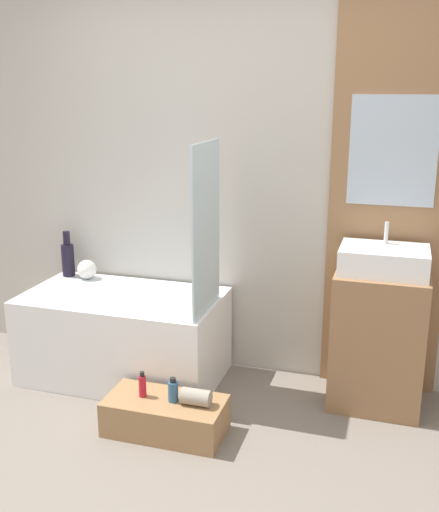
{
  "coord_description": "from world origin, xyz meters",
  "views": [
    {
      "loc": [
        0.95,
        -2.08,
        1.84
      ],
      "look_at": [
        0.09,
        0.71,
        1.01
      ],
      "focal_mm": 42.0,
      "sensor_mm": 36.0,
      "label": 1
    }
  ],
  "objects_px": {
    "vase_round_light": "(87,269)",
    "bottle_soap_primary": "(142,385)",
    "vase_tall_dark": "(68,258)",
    "bottle_soap_secondary": "(173,391)",
    "bathtub": "(124,335)",
    "sink": "(384,260)",
    "wooden_step_bench": "(165,416)"
  },
  "relations": [
    {
      "from": "bathtub",
      "to": "vase_round_light",
      "type": "relative_size",
      "value": 9.53
    },
    {
      "from": "sink",
      "to": "bottle_soap_secondary",
      "type": "height_order",
      "value": "sink"
    },
    {
      "from": "bottle_soap_primary",
      "to": "vase_tall_dark",
      "type": "bearing_deg",
      "value": 138.36
    },
    {
      "from": "sink",
      "to": "bottle_soap_primary",
      "type": "xyz_separation_m",
      "value": [
        -1.21,
        -0.67,
        -0.63
      ]
    },
    {
      "from": "bathtub",
      "to": "bottle_soap_primary",
      "type": "distance_m",
      "value": 0.67
    },
    {
      "from": "sink",
      "to": "vase_tall_dark",
      "type": "height_order",
      "value": "sink"
    },
    {
      "from": "bottle_soap_primary",
      "to": "wooden_step_bench",
      "type": "bearing_deg",
      "value": -0.0
    },
    {
      "from": "vase_tall_dark",
      "to": "bottle_soap_secondary",
      "type": "xyz_separation_m",
      "value": [
        1.09,
        -0.81,
        -0.44
      ]
    },
    {
      "from": "vase_round_light",
      "to": "bottle_soap_primary",
      "type": "relative_size",
      "value": 0.9
    },
    {
      "from": "bottle_soap_primary",
      "to": "bathtub",
      "type": "bearing_deg",
      "value": 124.26
    },
    {
      "from": "wooden_step_bench",
      "to": "bottle_soap_primary",
      "type": "height_order",
      "value": "bottle_soap_primary"
    },
    {
      "from": "vase_tall_dark",
      "to": "vase_round_light",
      "type": "bearing_deg",
      "value": -8.29
    },
    {
      "from": "bathtub",
      "to": "bottle_soap_secondary",
      "type": "xyz_separation_m",
      "value": [
        0.56,
        -0.55,
        -0.03
      ]
    },
    {
      "from": "bathtub",
      "to": "vase_round_light",
      "type": "height_order",
      "value": "vase_round_light"
    },
    {
      "from": "sink",
      "to": "vase_tall_dark",
      "type": "distance_m",
      "value": 2.14
    },
    {
      "from": "vase_round_light",
      "to": "sink",
      "type": "bearing_deg",
      "value": -3.46
    },
    {
      "from": "sink",
      "to": "bottle_soap_primary",
      "type": "bearing_deg",
      "value": -151.14
    },
    {
      "from": "vase_round_light",
      "to": "bottle_soap_secondary",
      "type": "xyz_separation_m",
      "value": [
        0.93,
        -0.79,
        -0.37
      ]
    },
    {
      "from": "vase_tall_dark",
      "to": "bottle_soap_secondary",
      "type": "bearing_deg",
      "value": -36.59
    },
    {
      "from": "bottle_soap_primary",
      "to": "sink",
      "type": "bearing_deg",
      "value": 28.86
    },
    {
      "from": "vase_tall_dark",
      "to": "vase_round_light",
      "type": "relative_size",
      "value": 2.42
    },
    {
      "from": "bathtub",
      "to": "bottle_soap_primary",
      "type": "bearing_deg",
      "value": -55.74
    },
    {
      "from": "vase_round_light",
      "to": "bottle_soap_secondary",
      "type": "relative_size",
      "value": 0.95
    },
    {
      "from": "vase_round_light",
      "to": "vase_tall_dark",
      "type": "bearing_deg",
      "value": 171.71
    },
    {
      "from": "bathtub",
      "to": "wooden_step_bench",
      "type": "xyz_separation_m",
      "value": [
        0.51,
        -0.55,
        -0.19
      ]
    },
    {
      "from": "wooden_step_bench",
      "to": "bottle_soap_secondary",
      "type": "xyz_separation_m",
      "value": [
        0.05,
        0.0,
        0.16
      ]
    },
    {
      "from": "bathtub",
      "to": "sink",
      "type": "bearing_deg",
      "value": 4.22
    },
    {
      "from": "bathtub",
      "to": "vase_tall_dark",
      "type": "height_order",
      "value": "vase_tall_dark"
    },
    {
      "from": "bottle_soap_secondary",
      "to": "bathtub",
      "type": "bearing_deg",
      "value": 135.23
    },
    {
      "from": "vase_tall_dark",
      "to": "bottle_soap_primary",
      "type": "xyz_separation_m",
      "value": [
        0.91,
        -0.81,
        -0.43
      ]
    },
    {
      "from": "vase_tall_dark",
      "to": "bottle_soap_secondary",
      "type": "height_order",
      "value": "vase_tall_dark"
    },
    {
      "from": "sink",
      "to": "vase_tall_dark",
      "type": "relative_size",
      "value": 1.53
    }
  ]
}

